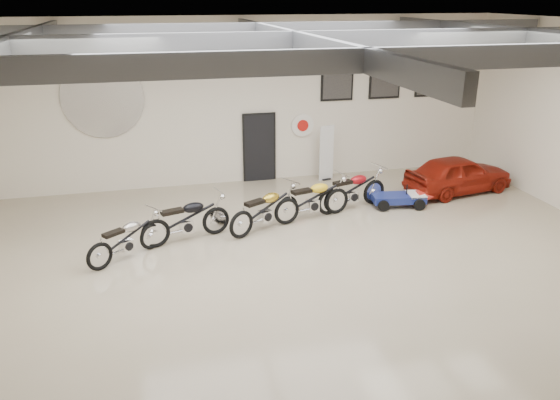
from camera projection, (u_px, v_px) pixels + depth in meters
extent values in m
cube|color=tan|center=(293.00, 266.00, 11.89)|extent=(16.00, 12.00, 0.01)
cube|color=slate|center=(295.00, 26.00, 10.12)|extent=(16.00, 12.00, 0.01)
cube|color=beige|center=(242.00, 102.00, 16.46)|extent=(16.00, 0.02, 5.00)
cube|color=black|center=(259.00, 148.00, 17.04)|extent=(0.92, 0.08, 2.10)
imported|color=maroon|center=(458.00, 174.00, 16.15)|extent=(1.88, 3.48, 1.13)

